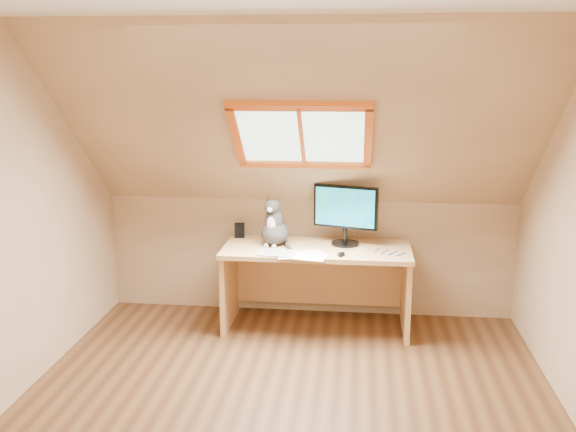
# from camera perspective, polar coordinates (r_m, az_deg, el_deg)

# --- Properties ---
(ground) EXTENTS (3.50, 3.50, 0.00)m
(ground) POSITION_cam_1_polar(r_m,az_deg,el_deg) (4.19, -0.24, -17.06)
(ground) COLOR brown
(ground) RESTS_ON ground
(room_shell) EXTENTS (3.52, 3.52, 2.41)m
(room_shell) POSITION_cam_1_polar(r_m,az_deg,el_deg) (3.60, -0.43, 2.31)
(room_shell) COLOR tan
(room_shell) RESTS_ON ground
(desk) EXTENTS (1.51, 0.66, 0.69)m
(desk) POSITION_cam_1_polar(r_m,az_deg,el_deg) (5.31, 2.60, -4.84)
(desk) COLOR tan
(desk) RESTS_ON ground
(monitor) EXTENTS (0.52, 0.23, 0.49)m
(monitor) POSITION_cam_1_polar(r_m,az_deg,el_deg) (5.20, 5.13, 0.43)
(monitor) COLOR black
(monitor) RESTS_ON desk
(cat) EXTENTS (0.28, 0.32, 0.42)m
(cat) POSITION_cam_1_polar(r_m,az_deg,el_deg) (5.22, -1.22, -0.97)
(cat) COLOR #3C3835
(cat) RESTS_ON desk
(desk_speaker) EXTENTS (0.09, 0.09, 0.12)m
(desk_speaker) POSITION_cam_1_polar(r_m,az_deg,el_deg) (5.50, -4.33, -1.28)
(desk_speaker) COLOR black
(desk_speaker) RESTS_ON desk
(graphics_tablet) EXTENTS (0.31, 0.24, 0.01)m
(graphics_tablet) POSITION_cam_1_polar(r_m,az_deg,el_deg) (5.00, -1.02, -3.30)
(graphics_tablet) COLOR #B2B2B7
(graphics_tablet) RESTS_ON desk
(mouse) EXTENTS (0.08, 0.10, 0.03)m
(mouse) POSITION_cam_1_polar(r_m,az_deg,el_deg) (4.96, 4.75, -3.39)
(mouse) COLOR black
(mouse) RESTS_ON desk
(papers) EXTENTS (0.35, 0.30, 0.01)m
(papers) POSITION_cam_1_polar(r_m,az_deg,el_deg) (4.95, 0.81, -3.52)
(papers) COLOR white
(papers) RESTS_ON desk
(cables) EXTENTS (0.51, 0.26, 0.01)m
(cables) POSITION_cam_1_polar(r_m,az_deg,el_deg) (5.06, 7.86, -3.24)
(cables) COLOR silver
(cables) RESTS_ON desk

